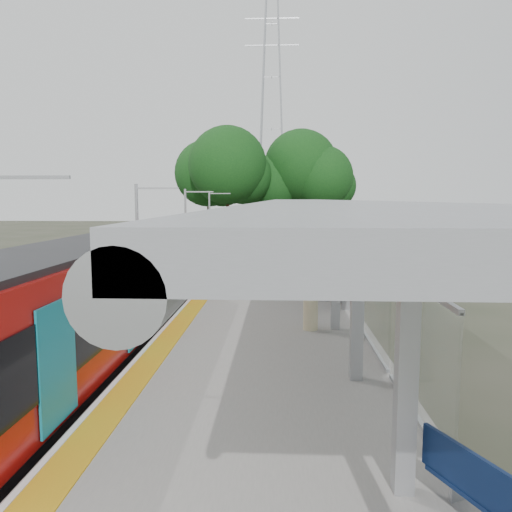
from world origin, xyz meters
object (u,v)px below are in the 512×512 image
Objects in this scene: info_pillar_far at (286,266)px; bench_far at (322,261)px; bench_near at (474,487)px; bench_mid at (344,292)px; litter_bin at (314,287)px; train at (153,268)px; info_pillar_near at (311,302)px.

bench_far is at bearing 52.86° from info_pillar_far.
bench_mid reaches higher than bench_near.
bench_mid is 1.64m from litter_bin.
info_pillar_far reaches higher than litter_bin.
bench_near is at bearing -85.89° from litter_bin.
bench_near is 1.67× the size of litter_bin.
bench_near is 0.89× the size of info_pillar_far.
bench_near is 1.00× the size of bench_far.
info_pillar_far is at bearing 104.80° from litter_bin.
bench_far is at bearing 66.45° from bench_near.
bench_mid is at bearing 66.46° from bench_near.
train is 6.23m from litter_bin.
train is 19.19× the size of bench_near.
litter_bin is (-0.94, 13.05, -0.07)m from bench_near.
bench_mid is at bearing -55.08° from litter_bin.
bench_near is 20.47m from bench_far.
litter_bin is (6.18, -0.49, -0.62)m from train.
train is at bearing 175.47° from litter_bin.
info_pillar_far is at bearing -128.28° from bench_far.
bench_far is at bearing 107.99° from bench_mid.
litter_bin is at bearing 86.97° from info_pillar_near.
info_pillar_near reaches higher than bench_mid.
bench_near is at bearing -71.99° from bench_mid.
litter_bin is (0.39, 4.47, -0.38)m from info_pillar_near.
train reaches higher than info_pillar_far.
bench_mid is 8.76m from bench_far.
info_pillar_near is 2.17× the size of litter_bin.
litter_bin is (-0.94, -7.41, -0.07)m from bench_far.
info_pillar_far is (5.19, 3.26, -0.35)m from train.
bench_mid is 5.45m from info_pillar_far.
bench_near is at bearing -92.84° from info_pillar_far.
bench_mid is 1.70× the size of litter_bin.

